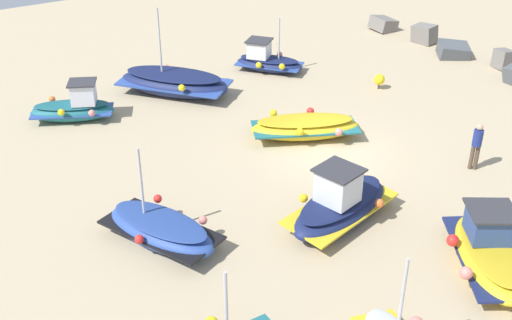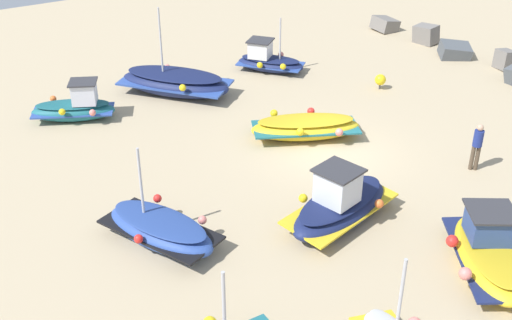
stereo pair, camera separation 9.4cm
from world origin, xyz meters
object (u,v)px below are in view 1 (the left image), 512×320
Objects in this scene: fishing_boat_4 at (74,108)px; person_walking at (477,143)px; mooring_buoy_0 at (379,80)px; fishing_boat_3 at (161,229)px; fishing_boat_0 at (305,127)px; fishing_boat_6 at (174,82)px; fishing_boat_8 at (267,61)px; fishing_boat_1 at (489,251)px; fishing_boat_7 at (340,204)px.

fishing_boat_4 is 14.96m from person_walking.
person_walking is 7.31m from mooring_buoy_0.
mooring_buoy_0 is (-5.01, 12.81, -0.01)m from fishing_boat_3.
fishing_boat_0 reaches higher than mooring_buoy_0.
fishing_boat_8 is (-0.14, 4.88, -0.05)m from fishing_boat_6.
fishing_boat_1 is at bearing -40.71° from fishing_boat_4.
mooring_buoy_0 is at bearing -153.69° from person_walking.
fishing_boat_4 reaches higher than fishing_boat_1.
fishing_boat_7 is 1.30× the size of fishing_boat_8.
fishing_boat_1 is at bearing -2.43° from person_walking.
fishing_boat_0 is 5.51m from fishing_boat_7.
fishing_boat_4 is at bearing -82.81° from fishing_boat_7.
fishing_boat_3 is 1.16× the size of fishing_boat_4.
fishing_boat_4 is 0.68× the size of fishing_boat_6.
fishing_boat_8 is at bearing 94.13° from fishing_boat_0.
fishing_boat_8 is at bearing 53.16° from fishing_boat_6.
fishing_boat_8 is 11.46m from person_walking.
fishing_boat_7 is at bearing -48.85° from mooring_buoy_0.
fishing_boat_1 is at bearing -66.72° from fishing_boat_0.
mooring_buoy_0 is (4.32, 7.73, -0.10)m from fishing_boat_6.
person_walking is at bearing -17.01° from mooring_buoy_0.
fishing_boat_3 is 5.83× the size of mooring_buoy_0.
fishing_boat_7 reaches higher than fishing_boat_0.
fishing_boat_7 reaches higher than fishing_boat_1.
fishing_boat_1 is 5.42m from person_walking.
fishing_boat_6 reaches higher than fishing_boat_3.
fishing_boat_6 is (-15.06, -1.73, -0.00)m from fishing_boat_1.
person_walking is 2.51× the size of mooring_buoy_0.
fishing_boat_3 is (3.02, -7.31, 0.01)m from fishing_boat_0.
mooring_buoy_0 is (4.46, 2.85, -0.06)m from fishing_boat_8.
mooring_buoy_0 is (-6.93, 7.93, -0.16)m from fishing_boat_7.
fishing_boat_1 is at bearing 27.56° from fishing_boat_3.
fishing_boat_6 is (-0.19, 4.41, 0.01)m from fishing_boat_4.
fishing_boat_4 is at bearing -125.98° from fishing_boat_6.
fishing_boat_3 is 2.33× the size of person_walking.
fishing_boat_7 is 10.53m from mooring_buoy_0.
fishing_boat_6 reaches higher than fishing_boat_7.
fishing_boat_0 is 0.86× the size of fishing_boat_6.
mooring_buoy_0 is at bearing 22.37° from fishing_boat_6.
fishing_boat_0 is 6.05m from person_walking.
fishing_boat_7 is 12.47m from fishing_boat_8.
fishing_boat_3 reaches higher than person_walking.
mooring_buoy_0 is at bearing 46.33° from fishing_boat_0.
fishing_boat_6 reaches higher than fishing_boat_8.
fishing_boat_6 is at bearing 129.06° from fishing_boat_3.
fishing_boat_8 is (-0.33, 9.29, -0.04)m from fishing_boat_4.
fishing_boat_0 is at bearing 90.11° from fishing_boat_3.
fishing_boat_1 is 16.09m from fishing_boat_4.
fishing_boat_3 is at bearing 95.08° from fishing_boat_8.
person_walking is at bearing 57.22° from fishing_boat_3.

